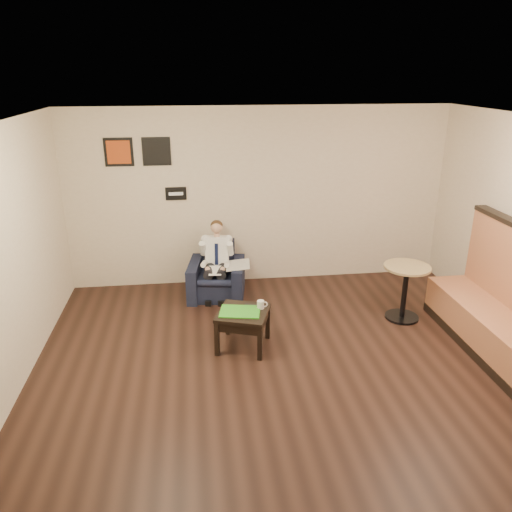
{
  "coord_description": "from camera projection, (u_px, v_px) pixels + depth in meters",
  "views": [
    {
      "loc": [
        -1.03,
        -4.64,
        3.3
      ],
      "look_at": [
        -0.28,
        1.2,
        1.09
      ],
      "focal_mm": 35.0,
      "sensor_mm": 36.0,
      "label": 1
    }
  ],
  "objects": [
    {
      "name": "ground",
      "position": [
        295.0,
        383.0,
        5.59
      ],
      "size": [
        6.0,
        6.0,
        0.0
      ],
      "primitive_type": "plane",
      "color": "black",
      "rests_on": "ground"
    },
    {
      "name": "wall_back",
      "position": [
        259.0,
        197.0,
        7.89
      ],
      "size": [
        6.0,
        0.02,
        2.8
      ],
      "primitive_type": "cube",
      "color": "beige",
      "rests_on": "ground"
    },
    {
      "name": "wall_front",
      "position": [
        431.0,
        505.0,
        2.32
      ],
      "size": [
        6.0,
        0.02,
        2.8
      ],
      "primitive_type": "cube",
      "color": "beige",
      "rests_on": "ground"
    },
    {
      "name": "ceiling",
      "position": [
        303.0,
        127.0,
        4.61
      ],
      "size": [
        6.0,
        6.0,
        0.02
      ],
      "primitive_type": "cube",
      "color": "white",
      "rests_on": "wall_back"
    },
    {
      "name": "seating_sign",
      "position": [
        176.0,
        194.0,
        7.68
      ],
      "size": [
        0.32,
        0.02,
        0.2
      ],
      "primitive_type": "cube",
      "color": "black",
      "rests_on": "wall_back"
    },
    {
      "name": "art_print_left",
      "position": [
        119.0,
        152.0,
        7.36
      ],
      "size": [
        0.42,
        0.03,
        0.42
      ],
      "primitive_type": "cube",
      "color": "#BA4416",
      "rests_on": "wall_back"
    },
    {
      "name": "art_print_right",
      "position": [
        157.0,
        151.0,
        7.43
      ],
      "size": [
        0.42,
        0.03,
        0.42
      ],
      "primitive_type": "cube",
      "color": "black",
      "rests_on": "wall_back"
    },
    {
      "name": "armchair",
      "position": [
        216.0,
        271.0,
        7.62
      ],
      "size": [
        0.94,
        0.94,
        0.8
      ],
      "primitive_type": "cube",
      "rotation": [
        0.0,
        0.0,
        -0.15
      ],
      "color": "black",
      "rests_on": "ground"
    },
    {
      "name": "seated_man",
      "position": [
        216.0,
        265.0,
        7.47
      ],
      "size": [
        0.63,
        0.85,
        1.1
      ],
      "primitive_type": null,
      "rotation": [
        0.0,
        0.0,
        -0.15
      ],
      "color": "white",
      "rests_on": "armchair"
    },
    {
      "name": "lap_papers",
      "position": [
        215.0,
        271.0,
        7.4
      ],
      "size": [
        0.2,
        0.28,
        0.01
      ],
      "primitive_type": "cube",
      "rotation": [
        0.0,
        0.0,
        -0.08
      ],
      "color": "white",
      "rests_on": "seated_man"
    },
    {
      "name": "newspaper",
      "position": [
        238.0,
        265.0,
        7.48
      ],
      "size": [
        0.39,
        0.47,
        0.01
      ],
      "primitive_type": "cube",
      "rotation": [
        0.0,
        0.0,
        -0.1
      ],
      "color": "silver",
      "rests_on": "armchair"
    },
    {
      "name": "side_table",
      "position": [
        243.0,
        329.0,
        6.25
      ],
      "size": [
        0.76,
        0.76,
        0.49
      ],
      "primitive_type": "cube",
      "rotation": [
        0.0,
        0.0,
        -0.33
      ],
      "color": "black",
      "rests_on": "ground"
    },
    {
      "name": "green_folder",
      "position": [
        240.0,
        312.0,
        6.15
      ],
      "size": [
        0.55,
        0.43,
        0.01
      ],
      "primitive_type": "cube",
      "rotation": [
        0.0,
        0.0,
        -0.19
      ],
      "color": "green",
      "rests_on": "side_table"
    },
    {
      "name": "coffee_mug",
      "position": [
        261.0,
        305.0,
        6.23
      ],
      "size": [
        0.11,
        0.11,
        0.1
      ],
      "primitive_type": "cylinder",
      "rotation": [
        0.0,
        0.0,
        -0.33
      ],
      "color": "white",
      "rests_on": "side_table"
    },
    {
      "name": "smartphone",
      "position": [
        250.0,
        305.0,
        6.31
      ],
      "size": [
        0.17,
        0.14,
        0.01
      ],
      "primitive_type": "cube",
      "rotation": [
        0.0,
        0.0,
        -0.5
      ],
      "color": "black",
      "rests_on": "side_table"
    },
    {
      "name": "cafe_table",
      "position": [
        404.0,
        292.0,
        6.92
      ],
      "size": [
        0.82,
        0.82,
        0.79
      ],
      "primitive_type": "cylinder",
      "rotation": [
        0.0,
        0.0,
        0.35
      ],
      "color": "#9E8456",
      "rests_on": "ground"
    }
  ]
}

